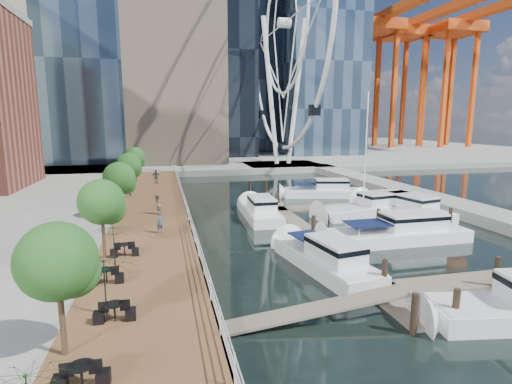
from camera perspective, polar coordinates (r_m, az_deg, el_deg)
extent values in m
plane|color=black|center=(22.81, 8.42, -12.71)|extent=(520.00, 520.00, 0.00)
cube|color=brown|center=(35.50, -14.60, -3.79)|extent=(6.00, 60.00, 1.00)
cube|color=#595954|center=(35.54, -9.76, -3.59)|extent=(0.25, 60.00, 1.00)
cube|color=gray|center=(122.05, -9.50, 5.98)|extent=(200.00, 114.00, 1.00)
cube|color=gray|center=(49.08, 21.72, -0.41)|extent=(4.00, 60.00, 1.00)
cube|color=gray|center=(75.25, 3.82, 3.67)|extent=(14.00, 12.00, 1.00)
cube|color=#6D6051|center=(32.64, 6.88, -5.47)|extent=(2.00, 32.00, 0.20)
cube|color=#6D6051|center=(25.84, 29.45, -10.93)|extent=(12.00, 2.00, 0.20)
cube|color=#6D6051|center=(33.44, 17.83, -5.51)|extent=(12.00, 2.00, 0.20)
cube|color=#6D6051|center=(42.05, 10.85, -2.07)|extent=(12.00, 2.00, 0.20)
cylinder|color=white|center=(74.28, 2.05, 14.04)|extent=(0.80, 0.80, 26.00)
cylinder|color=white|center=(75.75, 5.81, 13.91)|extent=(0.80, 0.80, 26.00)
torus|color=white|center=(76.75, 4.06, 22.95)|extent=(0.70, 44.70, 44.70)
cylinder|color=#3F2B1C|center=(15.42, -25.93, -16.26)|extent=(0.20, 0.20, 2.40)
sphere|color=#265B1E|center=(14.65, -26.56, -8.83)|extent=(2.60, 2.60, 2.60)
cylinder|color=#3F2B1C|center=(24.65, -20.93, -6.12)|extent=(0.20, 0.20, 2.40)
sphere|color=#265B1E|center=(24.18, -21.24, -1.32)|extent=(2.60, 2.60, 2.60)
cylinder|color=#3F2B1C|center=(34.32, -18.77, -1.56)|extent=(0.20, 0.20, 2.40)
sphere|color=#265B1E|center=(33.98, -18.97, 1.91)|extent=(2.60, 2.60, 2.60)
cylinder|color=#3F2B1C|center=(44.14, -17.57, 0.98)|extent=(0.20, 0.20, 2.40)
sphere|color=#265B1E|center=(43.88, -17.72, 3.69)|extent=(2.60, 2.60, 2.60)
cylinder|color=#3F2B1C|center=(54.02, -16.81, 2.59)|extent=(0.20, 0.20, 2.40)
sphere|color=#265B1E|center=(53.81, -16.92, 4.81)|extent=(2.60, 2.60, 2.60)
imported|color=#4C5566|center=(29.00, -13.54, -4.20)|extent=(0.68, 0.66, 1.58)
imported|color=#89725E|center=(34.92, -13.96, -1.73)|extent=(0.94, 1.02, 1.68)
imported|color=#363C44|center=(52.30, -14.06, 2.15)|extent=(1.12, 0.65, 1.79)
imported|color=#0E331F|center=(17.60, -20.79, -12.53)|extent=(3.11, 3.15, 2.43)
imported|color=#0E3517|center=(22.77, -19.60, -7.39)|extent=(3.08, 3.12, 2.37)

